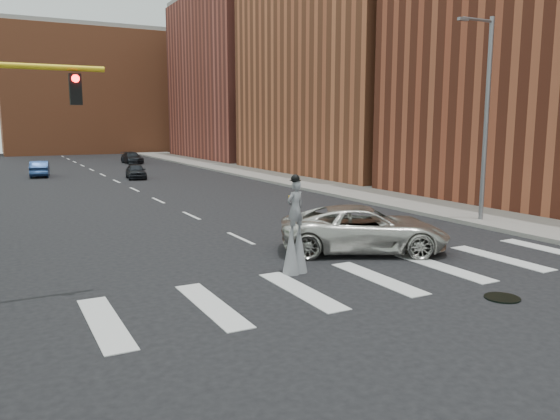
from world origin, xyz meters
name	(u,v)px	position (x,y,z in m)	size (l,w,h in m)	color
ground_plane	(362,294)	(0.00, 0.00, 0.00)	(160.00, 160.00, 0.00)	black
sidewalk_right	(301,181)	(12.50, 25.00, 0.09)	(5.00, 90.00, 0.18)	gray
manhole	(502,298)	(3.00, -2.00, 0.02)	(0.90, 0.90, 0.04)	black
building_mid	(365,38)	(22.00, 30.00, 12.00)	(16.00, 22.00, 24.00)	#AB5A36
building_far	(253,80)	(22.00, 54.00, 10.00)	(16.00, 22.00, 20.00)	#974537
building_backdrop	(93,93)	(6.00, 78.00, 9.00)	(26.00, 14.00, 18.00)	#AB5A36
streetlight	(485,114)	(10.90, 6.00, 4.90)	(2.05, 0.20, 9.00)	slate
stilt_performer	(295,235)	(-0.55, 2.63, 1.16)	(0.83, 0.59, 3.00)	#372416
suv_crossing	(364,229)	(2.96, 3.93, 0.81)	(2.69, 5.84, 1.62)	beige
car_near	(136,171)	(1.84, 33.40, 0.61)	(1.44, 3.58, 1.22)	black
car_mid	(40,169)	(-4.97, 38.83, 0.67)	(1.42, 4.07, 1.34)	navy
car_far	(132,158)	(5.44, 50.68, 0.63)	(1.76, 4.32, 1.25)	black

